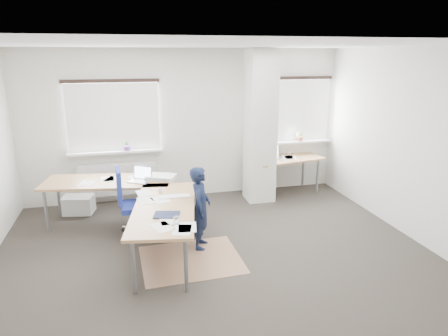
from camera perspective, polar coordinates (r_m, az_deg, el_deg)
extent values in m
plane|color=#292521|center=(5.71, -1.24, -12.14)|extent=(6.00, 6.00, 0.00)
cube|color=#B9B4A9|center=(7.61, -5.52, 6.15)|extent=(6.00, 0.04, 2.80)
cube|color=#B9B4A9|center=(2.95, 9.63, -10.27)|extent=(6.00, 0.04, 2.80)
cube|color=#B9B4A9|center=(6.53, 25.32, 3.03)|extent=(0.04, 5.00, 2.80)
cube|color=white|center=(5.04, -1.44, 17.20)|extent=(6.00, 5.00, 0.04)
cube|color=#B9B4A9|center=(7.39, 5.21, 5.78)|extent=(0.50, 0.50, 2.78)
cube|color=white|center=(7.47, -15.51, 7.01)|extent=(1.60, 0.04, 1.20)
cube|color=white|center=(7.43, -15.51, 6.96)|extent=(1.60, 0.02, 1.20)
cube|color=white|center=(7.51, -15.17, 2.26)|extent=(1.70, 0.20, 0.04)
cube|color=white|center=(8.20, 10.72, 8.08)|extent=(1.20, 0.04, 1.20)
cube|color=white|center=(8.17, 10.84, 8.04)|extent=(1.20, 0.02, 1.20)
cube|color=white|center=(8.25, 10.70, 3.74)|extent=(1.30, 0.20, 0.04)
cube|color=white|center=(7.67, -14.88, -1.55)|extent=(1.40, 0.10, 0.60)
cylinder|color=#683D87|center=(7.48, -13.67, 2.78)|extent=(0.12, 0.12, 0.08)
imported|color=#2C5B24|center=(7.47, -13.69, 3.09)|extent=(0.09, 0.06, 0.17)
cylinder|color=#99593B|center=(8.22, 10.78, 4.12)|extent=(0.12, 0.12, 0.08)
imported|color=#2C5B24|center=(8.21, 10.79, 4.41)|extent=(0.09, 0.07, 0.17)
cube|color=#89644B|center=(5.58, -4.72, -12.89)|extent=(1.36, 1.16, 0.01)
cube|color=white|center=(7.46, -20.10, -4.92)|extent=(0.57, 0.45, 0.31)
cube|color=olive|center=(6.70, -16.33, -1.87)|extent=(2.11, 1.14, 0.04)
cube|color=olive|center=(5.43, -8.53, -5.61)|extent=(1.14, 2.11, 0.04)
cylinder|color=gray|center=(6.80, -24.07, -5.65)|extent=(0.05, 0.05, 0.69)
cylinder|color=gray|center=(7.33, -22.53, -3.95)|extent=(0.05, 0.05, 0.69)
cylinder|color=gray|center=(6.97, -8.33, -3.86)|extent=(0.05, 0.05, 0.69)
cylinder|color=gray|center=(4.82, -12.81, -13.63)|extent=(0.05, 0.05, 0.69)
cylinder|color=gray|center=(4.76, -5.45, -13.65)|extent=(0.05, 0.05, 0.69)
cylinder|color=gray|center=(6.39, -5.11, -5.64)|extent=(0.05, 0.05, 0.69)
cube|color=#B7B7BC|center=(6.51, -11.97, -1.85)|extent=(0.40, 0.37, 0.01)
cube|color=#B7B7BC|center=(6.57, -11.52, -0.63)|extent=(0.30, 0.22, 0.22)
cube|color=silver|center=(6.57, -11.52, -0.63)|extent=(0.26, 0.18, 0.19)
cube|color=white|center=(5.73, -7.08, -4.05)|extent=(0.45, 0.16, 0.02)
cube|color=#121732|center=(5.12, -8.17, -6.63)|extent=(0.37, 0.31, 0.01)
cube|color=silver|center=(6.55, -8.95, -1.33)|extent=(0.54, 0.48, 0.07)
imported|color=white|center=(5.94, -9.07, -3.18)|extent=(0.09, 0.09, 0.07)
cylinder|color=silver|center=(4.85, -6.84, -7.40)|extent=(0.07, 0.07, 0.10)
cube|color=olive|center=(7.94, 8.86, 1.35)|extent=(1.50, 0.93, 0.04)
cylinder|color=gray|center=(7.53, 5.92, -2.25)|extent=(0.05, 0.05, 0.69)
cylinder|color=gray|center=(8.17, 13.24, -1.12)|extent=(0.05, 0.05, 0.69)
cylinder|color=gray|center=(7.95, 4.13, -1.22)|extent=(0.05, 0.05, 0.69)
cylinder|color=gray|center=(8.56, 11.24, -0.23)|extent=(0.05, 0.05, 0.69)
cube|color=#B7B7BC|center=(7.88, 7.21, 1.50)|extent=(0.37, 0.28, 0.01)
cube|color=#B7B7BC|center=(7.94, 6.81, 2.48)|extent=(0.33, 0.10, 0.22)
cube|color=silver|center=(7.94, 6.81, 2.48)|extent=(0.29, 0.08, 0.19)
cylinder|color=white|center=(8.31, 9.22, 2.21)|extent=(0.10, 0.10, 0.02)
cylinder|color=white|center=(8.27, 9.28, 3.49)|extent=(0.02, 0.16, 0.38)
cylinder|color=white|center=(8.12, 9.68, 4.83)|extent=(0.02, 0.29, 0.13)
cone|color=white|center=(8.00, 10.07, 4.49)|extent=(0.14, 0.16, 0.17)
cube|color=navy|center=(6.22, -12.38, -5.33)|extent=(0.50, 0.50, 0.08)
cube|color=navy|center=(6.10, -14.77, -2.49)|extent=(0.08, 0.41, 0.51)
cylinder|color=silver|center=(6.30, -12.28, -6.98)|extent=(0.06, 0.06, 0.35)
cylinder|color=black|center=(6.41, -9.77, -8.73)|extent=(0.06, 0.03, 0.06)
cylinder|color=black|center=(6.63, -11.65, -8.00)|extent=(0.05, 0.07, 0.06)
cylinder|color=black|center=(6.52, -14.18, -8.57)|extent=(0.07, 0.06, 0.06)
cylinder|color=black|center=(6.24, -13.99, -9.72)|extent=(0.07, 0.06, 0.06)
cylinder|color=black|center=(6.17, -11.14, -9.84)|extent=(0.05, 0.07, 0.06)
imported|color=black|center=(5.67, -3.40, -5.71)|extent=(0.41, 0.50, 1.20)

